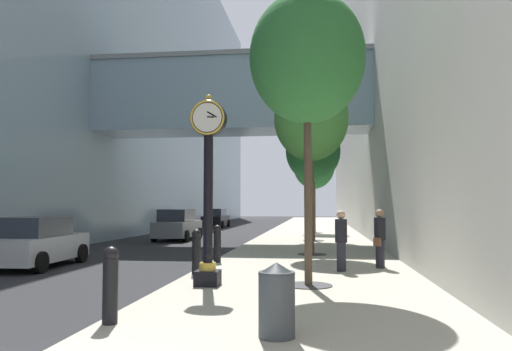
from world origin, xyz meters
TOP-DOWN VIEW (x-y plane):
  - ground_plane at (0.00, 27.00)m, footprint 110.00×110.00m
  - sidewalk_right at (3.12, 30.00)m, footprint 6.23×80.00m
  - building_block_left at (-12.42, 29.92)m, footprint 23.57×80.00m
  - street_clock at (0.97, 7.53)m, footprint 0.84×0.55m
  - bollard_nearest at (0.25, 3.73)m, footprint 0.25×0.25m
  - bollard_third at (0.25, 9.33)m, footprint 0.25×0.25m
  - bollard_fourth at (0.25, 12.13)m, footprint 0.25×0.25m
  - street_tree_near at (3.28, 7.81)m, footprint 2.74×2.74m
  - street_tree_mid_near at (3.28, 15.02)m, footprint 2.83×2.83m
  - street_tree_mid_far at (3.28, 22.23)m, footprint 2.87×2.87m
  - street_tree_far at (3.28, 29.44)m, footprint 2.77×2.77m
  - trash_bin at (2.92, 3.27)m, footprint 0.53×0.53m
  - pedestrian_walking at (5.33, 11.28)m, footprint 0.46×0.52m
  - pedestrian_by_clock at (4.16, 10.42)m, footprint 0.47×0.47m
  - car_silver_near at (-5.53, 11.21)m, footprint 2.17×4.11m
  - car_grey_mid at (-4.42, 23.73)m, footprint 2.03×4.36m
  - car_black_far at (-5.45, 39.39)m, footprint 1.97×4.69m

SIDE VIEW (x-z plane):
  - ground_plane at x=0.00m, z-range 0.00..0.00m
  - sidewalk_right at x=3.12m, z-range 0.00..0.14m
  - trash_bin at x=2.92m, z-range 0.15..1.20m
  - bollard_nearest at x=0.25m, z-range 0.17..1.38m
  - bollard_third at x=0.25m, z-range 0.17..1.38m
  - bollard_fourth at x=0.25m, z-range 0.17..1.38m
  - car_silver_near at x=-5.53m, z-range -0.02..1.60m
  - car_black_far at x=-5.45m, z-range -0.02..1.64m
  - car_grey_mid at x=-4.42m, z-range -0.03..1.72m
  - pedestrian_by_clock at x=4.16m, z-range 0.19..1.90m
  - pedestrian_walking at x=5.33m, z-range 0.19..1.93m
  - street_clock at x=0.97m, z-range 0.36..4.83m
  - street_tree_far at x=3.28m, z-range 1.59..7.71m
  - street_tree_mid_far at x=3.28m, z-range 1.66..8.02m
  - street_tree_mid_near at x=3.28m, z-range 1.89..8.67m
  - street_tree_near at x=3.28m, z-range 2.01..8.95m
  - building_block_left at x=-12.42m, z-range -0.05..26.71m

